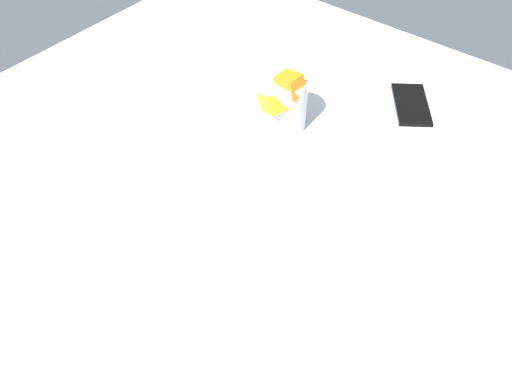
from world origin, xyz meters
TOP-DOWN VIEW (x-y plane):
  - bed_mattress at (0.00, 0.00)cm, footprint 180.00×140.00cm
  - snack_cup at (-41.75, -9.10)cm, footprint 10.64×9.03cm
  - cell_phone at (-63.86, 8.03)cm, footprint 15.32×13.74cm

SIDE VIEW (x-z plane):
  - bed_mattress at x=0.00cm, z-range 0.00..18.00cm
  - cell_phone at x=-63.86cm, z-range 18.00..18.80cm
  - snack_cup at x=-41.75cm, z-range 17.18..30.68cm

